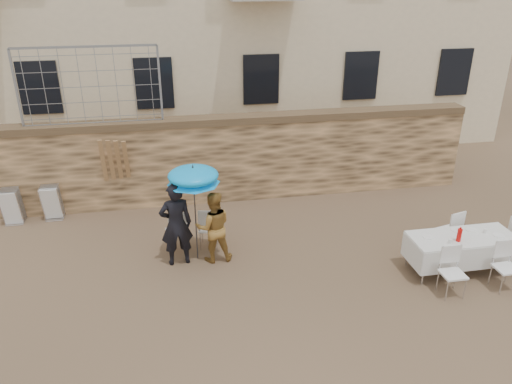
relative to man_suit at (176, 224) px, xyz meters
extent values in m
plane|color=brown|center=(1.27, -2.02, -0.90)|extent=(80.00, 80.00, 0.00)
cube|color=#926F49|center=(1.27, 2.98, 0.20)|extent=(13.00, 0.50, 2.20)
imported|color=black|center=(0.00, 0.00, 0.00)|extent=(0.71, 0.51, 1.80)
imported|color=gold|center=(0.75, 0.00, -0.13)|extent=(0.76, 0.60, 1.54)
cylinder|color=#3F3F44|center=(0.40, 0.10, -0.04)|extent=(0.03, 0.03, 1.73)
cone|color=#0A9DF2|center=(0.40, 0.10, 0.94)|extent=(1.05, 1.05, 0.22)
cube|color=silver|center=(5.57, -1.28, -0.15)|extent=(2.10, 0.85, 0.05)
cylinder|color=silver|center=(4.62, -1.63, -0.53)|extent=(0.04, 0.04, 0.74)
cylinder|color=silver|center=(4.62, -0.94, -0.53)|extent=(0.04, 0.04, 0.74)
cylinder|color=silver|center=(6.52, -0.94, -0.53)|extent=(0.04, 0.04, 0.74)
cylinder|color=red|center=(5.37, -1.43, 0.00)|extent=(0.09, 0.09, 0.26)
camera|label=1|loc=(0.00, -9.01, 4.74)|focal=35.00mm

